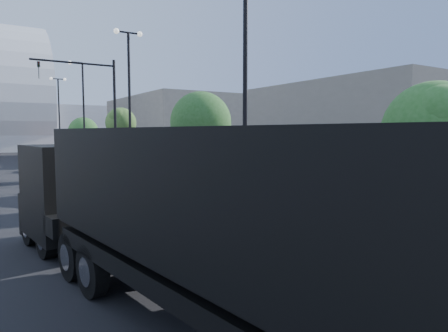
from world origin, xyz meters
TOP-DOWN VIEW (x-y plane):
  - sidewalk at (3.50, 40.00)m, footprint 7.00×140.00m
  - concrete_strip at (6.20, 40.00)m, footprint 2.40×140.00m
  - curb at (0.00, 40.00)m, footprint 0.30×140.00m
  - dump_truck at (-4.34, 7.50)m, footprint 4.24×13.55m
  - white_sedan at (-2.91, 19.34)m, footprint 2.68×5.40m
  - dark_car_far at (-2.27, 34.51)m, footprint 2.10×4.26m
  - pedestrian at (6.74, 12.39)m, footprint 0.71×0.55m
  - streetlight_1 at (0.49, 10.00)m, footprint 1.44×0.56m
  - streetlight_2 at (0.60, 22.00)m, footprint 1.72×0.56m
  - streetlight_3 at (0.49, 34.00)m, footprint 1.44×0.56m
  - streetlight_4 at (0.60, 46.00)m, footprint 1.72×0.56m
  - traffic_mast at (-0.30, 25.00)m, footprint 5.09×0.20m
  - tree_0 at (1.65, 4.02)m, footprint 2.31×2.24m
  - tree_1 at (1.65, 15.02)m, footprint 2.82×2.82m
  - tree_2 at (1.65, 27.02)m, footprint 2.25×2.17m
  - tree_3 at (1.65, 39.02)m, footprint 2.82×2.82m
  - convention_center at (-2.00, 85.00)m, footprint 50.00×30.00m
  - commercial_block_ne at (16.00, 50.00)m, footprint 12.00×22.00m
  - commercial_block_e at (18.00, 20.00)m, footprint 10.00×16.00m
  - utility_cover_1 at (2.40, 8.00)m, footprint 0.50×0.50m
  - utility_cover_2 at (2.40, 19.00)m, footprint 0.50×0.50m

SIDE VIEW (x-z plane):
  - sidewalk at x=3.50m, z-range 0.00..0.12m
  - concrete_strip at x=6.20m, z-range 0.00..0.13m
  - curb at x=0.00m, z-range 0.00..0.14m
  - utility_cover_1 at x=2.40m, z-range 0.12..0.14m
  - utility_cover_2 at x=2.40m, z-range 0.12..0.14m
  - dark_car_far at x=-2.27m, z-range 0.00..1.19m
  - white_sedan at x=-2.91m, z-range 0.00..1.70m
  - pedestrian at x=6.74m, z-range 0.00..1.75m
  - dump_truck at x=-4.34m, z-range -0.27..3.14m
  - tree_3 at x=1.65m, z-range 0.95..5.70m
  - tree_0 at x=1.65m, z-range 1.10..5.58m
  - commercial_block_e at x=18.00m, z-range 0.00..7.00m
  - tree_1 at x=1.65m, z-range 1.17..6.36m
  - tree_2 at x=1.65m, z-range 1.43..6.49m
  - commercial_block_ne at x=16.00m, z-range 0.00..8.00m
  - streetlight_1 at x=0.49m, z-range -0.26..8.95m
  - streetlight_3 at x=0.49m, z-range -0.26..8.95m
  - streetlight_2 at x=0.60m, z-range 0.18..9.46m
  - streetlight_4 at x=0.60m, z-range 0.18..9.46m
  - traffic_mast at x=-0.30m, z-range 0.98..8.98m
  - convention_center at x=-2.00m, z-range -19.00..31.00m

